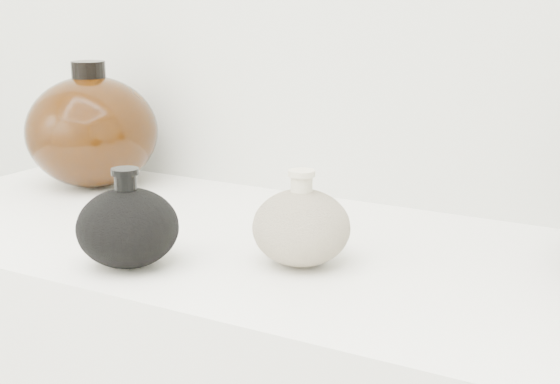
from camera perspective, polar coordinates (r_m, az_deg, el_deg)
The scene contains 3 objects.
black_gourd_vase at distance 0.95m, azimuth -11.07°, elevation -2.51°, with size 0.16×0.16×0.12m.
cream_gourd_vase at distance 0.94m, azimuth 1.57°, elevation -2.55°, with size 0.14×0.14×0.12m.
left_round_pot at distance 1.36m, azimuth -13.59°, elevation 4.35°, with size 0.25×0.25×0.21m.
Camera 1 is at (0.51, 0.10, 1.22)m, focal length 50.00 mm.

